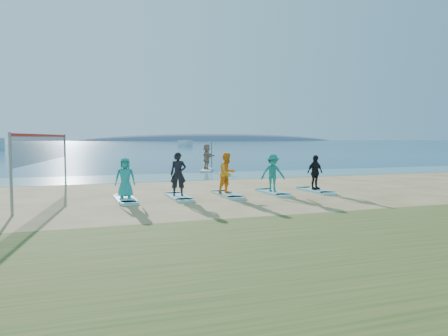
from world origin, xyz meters
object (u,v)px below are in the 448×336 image
object	(u,v)px
student_3	(273,173)
surfboard_4	(315,190)
student_1	(178,174)
student_4	(315,172)
student_0	(125,178)
surfboard_1	(178,197)
volleyball_net	(44,148)
surfboard_3	(273,192)
student_2	(227,173)
surfboard_2	(227,194)
surfboard_0	(125,199)
paddleboarder	(207,157)
paddleboard	(207,170)
boat_offshore_b	(185,146)

from	to	relation	value
student_3	surfboard_4	size ratio (longest dim) A/B	0.71
student_1	student_4	size ratio (longest dim) A/B	1.13
student_0	surfboard_1	size ratio (longest dim) A/B	0.69
student_0	surfboard_1	world-z (taller)	student_0
student_3	volleyball_net	bearing A→B (deg)	177.91
student_1	volleyball_net	bearing A→B (deg)	169.20
volleyball_net	student_4	bearing A→B (deg)	-11.81
volleyball_net	surfboard_3	bearing A→B (deg)	-14.38
student_3	student_2	bearing A→B (deg)	-167.71
surfboard_2	student_2	distance (m)	0.87
surfboard_0	surfboard_3	xyz separation A→B (m)	(6.05, 0.00, 0.00)
surfboard_0	student_0	distance (m)	0.80
student_0	student_2	size ratio (longest dim) A/B	0.92
volleyball_net	surfboard_3	size ratio (longest dim) A/B	4.08
surfboard_2	surfboard_3	size ratio (longest dim) A/B	1.00
surfboard_0	surfboard_2	xyz separation A→B (m)	(4.04, 0.00, 0.00)
paddleboarder	student_0	size ratio (longest dim) A/B	1.18
paddleboarder	student_1	xyz separation A→B (m)	(-5.09, -12.77, -0.08)
student_2	student_3	distance (m)	2.02
student_1	paddleboarder	bearing A→B (deg)	82.54
surfboard_2	paddleboarder	bearing A→B (deg)	76.46
paddleboard	surfboard_0	size ratio (longest dim) A/B	1.36
student_2	student_3	size ratio (longest dim) A/B	1.06
surfboard_1	surfboard_2	xyz separation A→B (m)	(2.02, 0.00, 0.00)
student_1	student_4	distance (m)	6.05
surfboard_1	surfboard_4	world-z (taller)	same
student_2	surfboard_4	size ratio (longest dim) A/B	0.75
surfboard_1	student_2	world-z (taller)	student_2
paddleboard	surfboard_4	bearing A→B (deg)	-63.73
paddleboard	surfboard_2	bearing A→B (deg)	-81.58
boat_offshore_b	student_4	distance (m)	105.04
volleyball_net	surfboard_0	size ratio (longest dim) A/B	4.08
surfboard_4	surfboard_2	bearing A→B (deg)	180.00
paddleboard	boat_offshore_b	distance (m)	92.76
paddleboard	student_1	distance (m)	13.77
surfboard_4	volleyball_net	bearing A→B (deg)	168.19
student_1	surfboard_0	bearing A→B (deg)	-165.71
boat_offshore_b	student_0	size ratio (longest dim) A/B	3.63
student_4	student_1	bearing A→B (deg)	164.21
volleyball_net	surfboard_3	world-z (taller)	volleyball_net
surfboard_2	surfboard_3	bearing A→B (deg)	0.00
surfboard_4	student_3	bearing A→B (deg)	180.00
student_1	student_2	bearing A→B (deg)	14.29
boat_offshore_b	student_2	world-z (taller)	student_2
volleyball_net	surfboard_1	world-z (taller)	volleyball_net
paddleboard	student_1	xyz separation A→B (m)	(-5.09, -12.77, 0.87)
surfboard_3	surfboard_4	world-z (taller)	same
paddleboarder	surfboard_1	world-z (taller)	paddleboarder
student_0	student_3	xyz separation A→B (m)	(6.05, 0.00, 0.02)
surfboard_3	paddleboarder	bearing A→B (deg)	85.27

